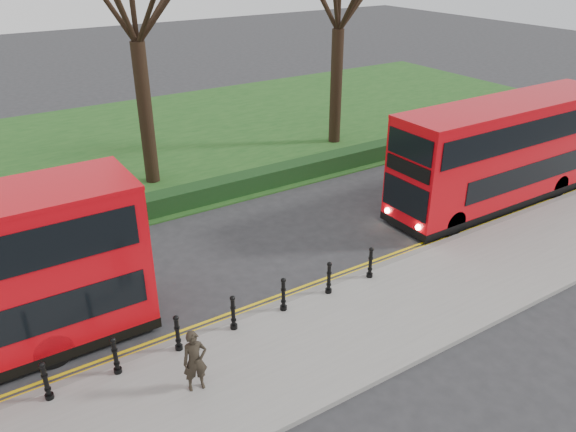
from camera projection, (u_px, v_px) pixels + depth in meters
ground at (211, 308)px, 16.33m from camera, size 120.00×120.00×0.00m
pavement at (264, 366)px, 14.03m from camera, size 60.00×4.00×0.15m
kerb at (227, 324)px, 15.54m from camera, size 60.00×0.25×0.16m
grass_verge at (78, 157)px, 27.61m from camera, size 60.00×18.00×0.06m
hedge at (132, 211)px, 21.27m from camera, size 60.00×0.90×0.80m
yellow_line_outer at (222, 321)px, 15.80m from camera, size 60.00×0.10×0.01m
yellow_line_inner at (219, 317)px, 15.95m from camera, size 60.00×0.10×0.01m
bollard_row at (233, 313)px, 15.04m from camera, size 9.73×0.15×1.00m
bus_rear at (504, 153)px, 22.06m from camera, size 10.43×2.40×4.15m
pedestrian at (195, 361)px, 12.90m from camera, size 0.64×0.48×1.59m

